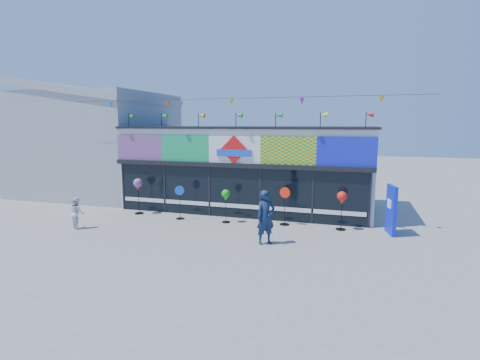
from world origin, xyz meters
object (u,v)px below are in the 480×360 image
at_px(spinner_1, 180,201).
at_px(blue_sign, 391,210).
at_px(spinner_0, 138,185).
at_px(spinner_3, 285,205).
at_px(spinner_2, 226,196).
at_px(adult_man, 266,217).
at_px(spinner_4, 342,199).
at_px(child, 77,213).

bearing_deg(spinner_1, blue_sign, 1.91).
xyz_separation_m(spinner_0, spinner_3, (6.98, 0.07, -0.50)).
height_order(spinner_2, adult_man, adult_man).
height_order(spinner_0, spinner_2, spinner_0).
distance_m(blue_sign, spinner_4, 1.87).
relative_size(spinner_0, spinner_2, 1.17).
xyz_separation_m(spinner_3, child, (-8.02, -3.00, -0.21)).
bearing_deg(blue_sign, adult_man, -161.20).
distance_m(spinner_2, spinner_3, 2.54).
bearing_deg(child, spinner_2, -126.94).
bearing_deg(blue_sign, spinner_2, 170.20).
xyz_separation_m(spinner_0, spinner_4, (9.28, 0.00, -0.09)).
xyz_separation_m(spinner_0, child, (-1.04, -2.93, -0.72)).
height_order(spinner_2, spinner_3, spinner_3).
xyz_separation_m(spinner_2, spinner_4, (4.80, 0.30, 0.10)).
xyz_separation_m(spinner_0, spinner_1, (2.31, -0.33, -0.56)).
relative_size(spinner_1, spinner_3, 0.94).
bearing_deg(blue_sign, spinner_3, 166.47).
bearing_deg(child, spinner_4, -136.53).
relative_size(spinner_0, spinner_1, 1.12).
height_order(spinner_1, spinner_4, spinner_4).
distance_m(spinner_2, adult_man, 3.29).
relative_size(spinner_4, adult_man, 0.82).
relative_size(spinner_1, child, 1.18).
xyz_separation_m(spinner_2, spinner_3, (2.50, 0.37, -0.31)).
height_order(spinner_0, spinner_3, spinner_0).
height_order(spinner_1, spinner_3, spinner_3).
relative_size(spinner_2, child, 1.13).
bearing_deg(spinner_2, spinner_1, -179.21).
bearing_deg(spinner_3, spinner_4, -1.69).
bearing_deg(spinner_2, child, -154.58).
height_order(blue_sign, spinner_0, blue_sign).
bearing_deg(child, adult_man, -150.21).
height_order(spinner_0, spinner_1, spinner_0).
distance_m(spinner_3, spinner_4, 2.34).
height_order(blue_sign, spinner_4, blue_sign).
distance_m(spinner_4, child, 10.75).
bearing_deg(spinner_3, spinner_0, -179.42).
distance_m(spinner_0, spinner_3, 6.99).
height_order(spinner_1, adult_man, adult_man).
distance_m(spinner_1, spinner_2, 2.20).
height_order(blue_sign, adult_man, adult_man).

